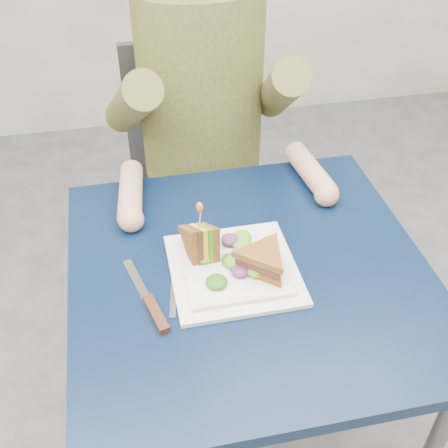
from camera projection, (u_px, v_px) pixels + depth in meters
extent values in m
cube|color=black|center=(250.00, 274.00, 1.19)|extent=(0.75, 0.75, 0.03)
cylinder|color=#595B5E|center=(111.00, 304.00, 1.61)|extent=(0.04, 0.04, 0.70)
cylinder|color=#595B5E|center=(323.00, 272.00, 1.71)|extent=(0.04, 0.04, 0.70)
cube|color=#47474C|center=(203.00, 206.00, 1.80)|extent=(0.42, 0.40, 0.04)
cube|color=#47474C|center=(192.00, 110.00, 1.78)|extent=(0.42, 0.03, 0.46)
cylinder|color=#47474C|center=(159.00, 303.00, 1.80)|extent=(0.02, 0.02, 0.43)
cylinder|color=#47474C|center=(268.00, 286.00, 1.85)|extent=(0.02, 0.02, 0.43)
cylinder|color=#47474C|center=(148.00, 235.00, 2.05)|extent=(0.02, 0.02, 0.43)
cylinder|color=#47474C|center=(244.00, 222.00, 2.11)|extent=(0.02, 0.02, 0.43)
cylinder|color=#4E5024|center=(201.00, 88.00, 1.52)|extent=(0.34, 0.34, 0.52)
cylinder|color=brown|center=(131.00, 105.00, 1.41)|extent=(0.15, 0.39, 0.31)
cylinder|color=tan|center=(131.00, 193.00, 1.34)|extent=(0.08, 0.20, 0.06)
sphere|color=tan|center=(131.00, 219.00, 1.26)|extent=(0.06, 0.06, 0.06)
cylinder|color=brown|center=(280.00, 90.00, 1.47)|extent=(0.15, 0.39, 0.31)
cylinder|color=tan|center=(310.00, 171.00, 1.41)|extent=(0.08, 0.20, 0.06)
sphere|color=tan|center=(327.00, 194.00, 1.34)|extent=(0.06, 0.06, 0.06)
cube|color=white|center=(234.00, 270.00, 1.17)|extent=(0.26, 0.26, 0.01)
cube|color=white|center=(234.00, 266.00, 1.16)|extent=(0.21, 0.21, 0.01)
cube|color=silver|center=(174.00, 296.00, 1.11)|extent=(0.03, 0.12, 0.00)
cube|color=silver|center=(176.00, 268.00, 1.17)|extent=(0.03, 0.03, 0.00)
cube|color=silver|center=(173.00, 259.00, 1.19)|extent=(0.01, 0.03, 0.00)
cube|color=silver|center=(176.00, 259.00, 1.19)|extent=(0.01, 0.03, 0.00)
cube|color=silver|center=(178.00, 259.00, 1.19)|extent=(0.01, 0.03, 0.00)
cube|color=silver|center=(180.00, 259.00, 1.19)|extent=(0.01, 0.03, 0.00)
cube|color=silver|center=(137.00, 281.00, 1.15)|extent=(0.05, 0.14, 0.00)
cube|color=black|center=(156.00, 314.00, 1.07)|extent=(0.04, 0.10, 0.01)
cylinder|color=silver|center=(151.00, 303.00, 1.08)|extent=(0.01, 0.01, 0.00)
cylinder|color=silver|center=(161.00, 320.00, 1.05)|extent=(0.01, 0.01, 0.00)
cylinder|color=tan|center=(200.00, 218.00, 1.12)|extent=(0.01, 0.01, 0.06)
ellipsoid|color=orange|center=(200.00, 207.00, 1.10)|extent=(0.01, 0.01, 0.02)
torus|color=#9E4C7A|center=(240.00, 257.00, 1.15)|extent=(0.04, 0.04, 0.02)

